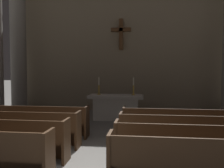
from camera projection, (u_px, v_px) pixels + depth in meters
The scene contains 12 objects.
pew_left_row_2 at pixel (3, 139), 5.76m from camera, with size 2.99×0.50×0.95m.
pew_left_row_3 at pixel (24, 128), 6.75m from camera, with size 2.99×0.50×0.95m.
pew_left_row_4 at pixel (39, 121), 7.75m from camera, with size 2.99×0.50×0.95m.
pew_right_row_1 at pixel (197, 163), 4.25m from camera, with size 2.99×0.50×0.95m.
pew_right_row_2 at pixel (187, 145), 5.24m from camera, with size 2.99×0.50×0.95m.
pew_right_row_3 at pixel (180, 133), 6.24m from camera, with size 2.99×0.50×0.95m.
pew_right_row_4 at pixel (175, 124), 7.23m from camera, with size 2.99×0.50×0.95m.
column_left_fourth at pixel (18, 53), 12.10m from camera, with size 1.10×1.10×5.75m.
altar at pixel (116, 107), 10.31m from camera, with size 2.20×0.90×1.01m.
candlestick_left at pixel (99, 89), 10.36m from camera, with size 0.16×0.16×0.71m.
candlestick_right at pixel (133, 89), 10.18m from camera, with size 0.16×0.16×0.71m.
apse_with_cross at pixel (121, 42), 12.47m from camera, with size 10.79×0.43×6.74m.
Camera 1 is at (1.14, -4.35, 2.04)m, focal length 40.98 mm.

